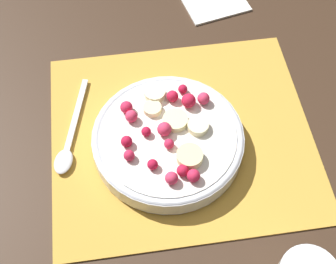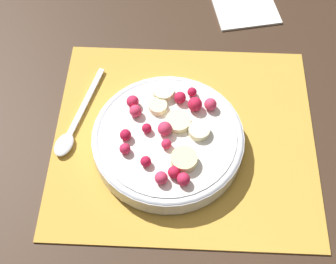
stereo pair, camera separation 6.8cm
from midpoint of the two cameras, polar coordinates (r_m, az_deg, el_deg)
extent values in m
plane|color=#382619|center=(0.73, 4.64, -0.87)|extent=(3.00, 3.00, 0.00)
cube|color=gold|center=(0.73, 4.66, -0.75)|extent=(0.40, 0.36, 0.01)
cylinder|color=silver|center=(0.70, 2.77, -1.31)|extent=(0.23, 0.23, 0.03)
torus|color=silver|center=(0.69, 2.81, -0.80)|extent=(0.23, 0.23, 0.01)
cylinder|color=white|center=(0.69, 2.82, -0.60)|extent=(0.20, 0.20, 0.00)
cylinder|color=beige|center=(0.69, 4.03, 1.33)|extent=(0.04, 0.04, 0.01)
cylinder|color=#F4EAB7|center=(0.72, 2.14, 4.69)|extent=(0.04, 0.04, 0.01)
cylinder|color=beige|center=(0.66, 4.80, -3.61)|extent=(0.04, 0.04, 0.01)
cylinder|color=beige|center=(0.71, 1.51, 2.91)|extent=(0.04, 0.04, 0.01)
cylinder|color=#F4EAB7|center=(0.68, 6.64, -0.07)|extent=(0.04, 0.04, 0.01)
sphere|color=#D12347|center=(0.67, 2.70, -1.69)|extent=(0.01, 0.01, 0.01)
sphere|color=#B21433|center=(0.67, -2.36, -0.57)|extent=(0.02, 0.02, 0.02)
sphere|color=#DB3356|center=(0.68, 2.46, 0.20)|extent=(0.02, 0.02, 0.02)
sphere|color=#D12347|center=(0.64, 5.00, -5.99)|extent=(0.02, 0.02, 0.02)
sphere|color=#DB3356|center=(0.70, -1.21, 2.38)|extent=(0.02, 0.02, 0.02)
sphere|color=red|center=(0.71, 4.20, 4.01)|extent=(0.02, 0.02, 0.02)
sphere|color=red|center=(0.70, 6.06, 3.19)|extent=(0.02, 0.02, 0.02)
sphere|color=#D12347|center=(0.71, -1.60, 3.54)|extent=(0.02, 0.02, 0.02)
sphere|color=#B21433|center=(0.68, 0.22, 0.24)|extent=(0.01, 0.01, 0.01)
sphere|color=#D12347|center=(0.66, -2.37, -2.28)|extent=(0.02, 0.02, 0.02)
sphere|color=#B21433|center=(0.65, 0.24, -3.85)|extent=(0.02, 0.02, 0.02)
sphere|color=#B21433|center=(0.72, 5.64, 4.69)|extent=(0.01, 0.01, 0.01)
sphere|color=#DB3356|center=(0.71, 7.93, 3.16)|extent=(0.02, 0.02, 0.02)
sphere|color=red|center=(0.64, 3.73, -5.16)|extent=(0.02, 0.02, 0.02)
sphere|color=#DB3356|center=(0.64, 2.21, -5.85)|extent=(0.02, 0.02, 0.02)
cube|color=silver|center=(0.76, -7.44, 3.60)|extent=(0.04, 0.14, 0.00)
ellipsoid|color=silver|center=(0.72, -9.97, -1.75)|extent=(0.04, 0.05, 0.01)
cube|color=white|center=(0.94, 11.27, 15.24)|extent=(0.14, 0.16, 0.01)
camera|label=1|loc=(0.03, -87.13, 4.48)|focal=50.00mm
camera|label=2|loc=(0.03, 92.87, -4.48)|focal=50.00mm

